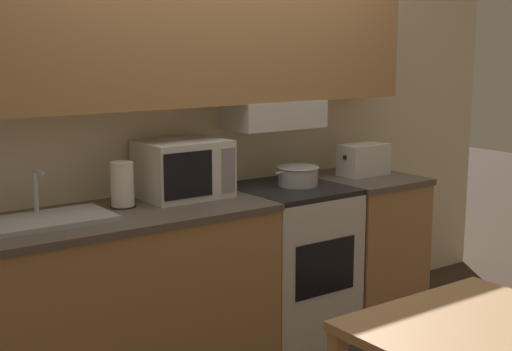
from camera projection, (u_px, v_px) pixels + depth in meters
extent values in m
plane|color=#3D2D23|center=(193.00, 335.00, 4.30)|extent=(16.00, 16.00, 0.00)
cube|color=beige|center=(187.00, 125.00, 4.09)|extent=(5.09, 0.05, 2.55)
cube|color=tan|center=(203.00, 36.00, 3.85)|extent=(2.69, 0.32, 0.74)
cube|color=silver|center=(272.00, 114.00, 4.20)|extent=(0.58, 0.34, 0.16)
cube|color=tan|center=(124.00, 303.00, 3.61)|extent=(1.50, 0.67, 0.88)
cube|color=brown|center=(121.00, 215.00, 3.53)|extent=(1.52, 0.69, 0.04)
cube|color=tan|center=(362.00, 249.00, 4.57)|extent=(0.55, 0.67, 0.88)
cube|color=brown|center=(363.00, 179.00, 4.49)|extent=(0.57, 0.69, 0.04)
cube|color=silver|center=(288.00, 265.00, 4.23)|extent=(0.61, 0.65, 0.88)
cube|color=black|center=(289.00, 189.00, 4.15)|extent=(0.61, 0.65, 0.03)
cube|color=black|center=(326.00, 268.00, 3.95)|extent=(0.42, 0.01, 0.31)
cylinder|color=black|center=(285.00, 194.00, 3.96)|extent=(0.08, 0.08, 0.01)
cylinder|color=black|center=(322.00, 188.00, 4.12)|extent=(0.08, 0.08, 0.01)
cylinder|color=black|center=(257.00, 186.00, 4.17)|extent=(0.08, 0.08, 0.01)
cylinder|color=black|center=(293.00, 181.00, 4.33)|extent=(0.08, 0.08, 0.01)
cylinder|color=#B7BABF|center=(298.00, 176.00, 4.17)|extent=(0.24, 0.24, 0.11)
torus|color=#B7BABF|center=(298.00, 167.00, 4.16)|extent=(0.25, 0.25, 0.01)
cylinder|color=#B7BABF|center=(279.00, 173.00, 4.08)|extent=(0.05, 0.01, 0.01)
cylinder|color=#B7BABF|center=(316.00, 168.00, 4.24)|extent=(0.05, 0.01, 0.01)
cube|color=silver|center=(183.00, 169.00, 3.84)|extent=(0.46, 0.35, 0.31)
cube|color=black|center=(188.00, 175.00, 3.66)|extent=(0.28, 0.01, 0.24)
cube|color=gray|center=(228.00, 170.00, 3.80)|extent=(0.08, 0.01, 0.24)
cube|color=silver|center=(364.00, 160.00, 4.50)|extent=(0.31, 0.18, 0.20)
cube|color=black|center=(345.00, 157.00, 4.40)|extent=(0.01, 0.02, 0.02)
cube|color=black|center=(351.00, 146.00, 4.42)|extent=(0.04, 0.12, 0.01)
cube|color=black|center=(360.00, 145.00, 4.46)|extent=(0.04, 0.12, 0.01)
cube|color=black|center=(368.00, 144.00, 4.50)|extent=(0.04, 0.12, 0.01)
cube|color=black|center=(376.00, 143.00, 4.55)|extent=(0.04, 0.12, 0.01)
cube|color=#B7BABF|center=(46.00, 220.00, 3.30)|extent=(0.60, 0.34, 0.02)
cube|color=#4C4F54|center=(48.00, 220.00, 3.29)|extent=(0.51, 0.26, 0.01)
cylinder|color=#B7BABF|center=(36.00, 191.00, 3.38)|extent=(0.02, 0.02, 0.21)
cylinder|color=#B7BABF|center=(39.00, 171.00, 3.32)|extent=(0.02, 0.12, 0.02)
cylinder|color=black|center=(123.00, 206.00, 3.63)|extent=(0.13, 0.13, 0.01)
cylinder|color=white|center=(122.00, 184.00, 3.61)|extent=(0.12, 0.12, 0.23)
cube|color=tan|center=(490.00, 334.00, 2.51)|extent=(0.86, 0.80, 0.04)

